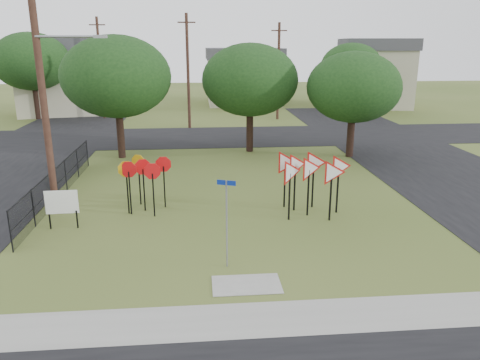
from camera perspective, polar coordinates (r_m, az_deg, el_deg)
name	(u,v)px	position (r m, az deg, el deg)	size (l,w,h in m)	color
ground	(239,250)	(16.07, -0.08, -8.54)	(140.00, 140.00, 0.00)	#43541F
sidewalk	(254,320)	(12.40, 1.70, -16.66)	(30.00, 1.60, 0.02)	gray
planting_strip	(260,349)	(11.43, 2.45, -19.93)	(30.00, 0.80, 0.02)	#43541F
street_right	(434,167)	(28.69, 22.62, 1.47)	(8.00, 50.00, 0.02)	black
street_far	(216,137)	(35.20, -2.97, 5.29)	(60.00, 8.00, 0.02)	black
curb_pad	(247,285)	(13.94, 0.81, -12.64)	(2.00, 1.20, 0.02)	gray
street_name_sign	(227,218)	(14.33, -1.64, -4.63)	(0.55, 0.23, 2.83)	gray
stop_sign_cluster	(142,172)	(19.56, -11.83, 0.94)	(2.12, 1.76, 2.24)	black
yield_sign_cluster	(309,170)	(19.05, 8.41, 1.23)	(3.15, 1.84, 2.52)	black
info_board	(62,203)	(18.73, -20.91, -2.68)	(1.20, 0.09, 1.50)	black
utility_pole_main	(43,85)	(19.99, -22.86, 10.65)	(3.55, 0.33, 10.00)	#482C21
far_pole_a	(188,71)	(38.59, -6.36, 13.07)	(1.40, 0.24, 9.00)	#482C21
far_pole_b	(278,71)	(43.21, 4.70, 13.12)	(1.40, 0.24, 8.50)	#482C21
far_pole_c	(101,68)	(45.42, -16.63, 12.99)	(1.40, 0.24, 9.00)	#482C21
fence_run	(59,182)	(22.52, -21.22, -0.17)	(0.05, 11.55, 1.50)	black
house_left	(68,76)	(50.26, -20.23, 11.85)	(10.58, 8.88, 7.20)	#B9B495
house_mid	(243,76)	(54.89, 0.41, 12.60)	(8.40, 8.40, 6.20)	#B9B495
house_right	(375,73)	(54.16, 16.12, 12.46)	(8.30, 8.30, 7.20)	#B9B495
tree_near_left	(116,77)	(28.97, -14.83, 12.07)	(6.40, 6.40, 7.27)	black
tree_near_mid	(250,80)	(29.78, 1.23, 12.09)	(6.00, 6.00, 6.80)	black
tree_near_right	(354,87)	(29.15, 13.70, 10.92)	(5.60, 5.60, 6.33)	black
tree_far_left	(31,61)	(46.92, -24.08, 13.06)	(6.80, 6.80, 7.73)	black
tree_far_right	(351,66)	(49.01, 13.41, 13.35)	(6.00, 6.00, 6.80)	black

